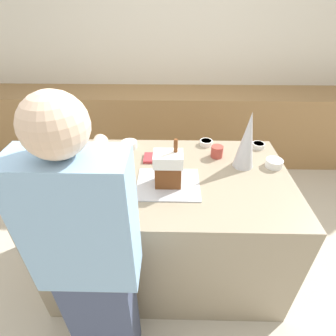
% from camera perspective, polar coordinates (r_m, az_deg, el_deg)
% --- Properties ---
extents(ground_plane, '(12.00, 12.00, 0.00)m').
position_cam_1_polar(ground_plane, '(2.41, -0.08, -19.36)').
color(ground_plane, beige).
extents(wall_back, '(8.00, 0.05, 2.60)m').
position_cam_1_polar(wall_back, '(3.53, 0.72, 23.84)').
color(wall_back, white).
rests_on(wall_back, ground_plane).
extents(back_cabinet_block, '(6.00, 0.60, 0.91)m').
position_cam_1_polar(back_cabinet_block, '(3.48, 0.56, 9.06)').
color(back_cabinet_block, '#9E7547').
rests_on(back_cabinet_block, ground_plane).
extents(kitchen_island, '(1.66, 1.00, 0.91)m').
position_cam_1_polar(kitchen_island, '(2.06, -0.09, -11.87)').
color(kitchen_island, gray).
rests_on(kitchen_island, ground_plane).
extents(baking_tray, '(0.40, 0.34, 0.01)m').
position_cam_1_polar(baking_tray, '(1.68, 0.03, -3.51)').
color(baking_tray, silver).
rests_on(baking_tray, kitchen_island).
extents(gingerbread_house, '(0.18, 0.14, 0.31)m').
position_cam_1_polar(gingerbread_house, '(1.61, 0.05, -0.03)').
color(gingerbread_house, brown).
rests_on(gingerbread_house, baking_tray).
extents(decorative_tree, '(0.14, 0.14, 0.40)m').
position_cam_1_polar(decorative_tree, '(1.84, 16.84, 5.77)').
color(decorative_tree, silver).
rests_on(decorative_tree, kitchen_island).
extents(candy_bowl_far_right, '(0.11, 0.11, 0.05)m').
position_cam_1_polar(candy_bowl_far_right, '(1.87, -11.22, 0.94)').
color(candy_bowl_far_right, silver).
rests_on(candy_bowl_far_right, kitchen_island).
extents(candy_bowl_far_left, '(0.12, 0.12, 0.05)m').
position_cam_1_polar(candy_bowl_far_left, '(2.09, -8.42, 5.17)').
color(candy_bowl_far_left, silver).
rests_on(candy_bowl_far_left, kitchen_island).
extents(candy_bowl_behind_tray, '(0.10, 0.10, 0.04)m').
position_cam_1_polar(candy_bowl_behind_tray, '(2.19, 19.06, 4.71)').
color(candy_bowl_behind_tray, silver).
rests_on(candy_bowl_behind_tray, kitchen_island).
extents(candy_bowl_near_tray_right, '(0.10, 0.10, 0.04)m').
position_cam_1_polar(candy_bowl_near_tray_right, '(2.13, 8.30, 5.53)').
color(candy_bowl_near_tray_right, white).
rests_on(candy_bowl_near_tray_right, kitchen_island).
extents(candy_bowl_near_tray_left, '(0.12, 0.12, 0.05)m').
position_cam_1_polar(candy_bowl_near_tray_left, '(1.98, 22.10, 1.06)').
color(candy_bowl_near_tray_left, white).
rests_on(candy_bowl_near_tray_left, kitchen_island).
extents(cookbook, '(0.17, 0.13, 0.02)m').
position_cam_1_polar(cookbook, '(1.93, -2.76, 2.21)').
color(cookbook, '#B23338').
rests_on(cookbook, kitchen_island).
extents(mug, '(0.09, 0.09, 0.09)m').
position_cam_1_polar(mug, '(1.97, 10.60, 3.54)').
color(mug, '#B24238').
rests_on(mug, kitchen_island).
extents(person, '(0.45, 0.56, 1.70)m').
position_cam_1_polar(person, '(1.36, -16.21, -19.46)').
color(person, '#424C6B').
rests_on(person, ground_plane).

